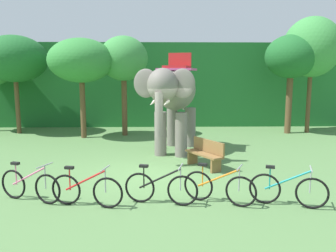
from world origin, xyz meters
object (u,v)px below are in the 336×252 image
(tree_right, at_px, (81,61))
(bike_teal, at_px, (288,190))
(elephant, at_px, (174,95))
(bike_black, at_px, (161,188))
(bike_red, at_px, (86,190))
(tree_center_right, at_px, (14,59))
(bike_orange, at_px, (219,187))
(tree_far_right, at_px, (124,59))
(wooden_bench, at_px, (205,153))
(tree_left, at_px, (312,47))
(bike_pink, at_px, (30,185))
(tree_center_left, at_px, (291,57))

(tree_right, height_order, bike_teal, tree_right)
(elephant, bearing_deg, bike_black, -95.78)
(bike_red, bearing_deg, tree_right, 102.90)
(bike_red, bearing_deg, tree_center_right, 119.33)
(elephant, height_order, bike_orange, elephant)
(bike_black, xyz_separation_m, bike_orange, (1.33, 0.01, 0.00))
(tree_far_right, xyz_separation_m, bike_black, (1.73, -8.96, -3.27))
(elephant, xyz_separation_m, wooden_bench, (0.90, -2.16, -1.72))
(tree_right, distance_m, bike_teal, 11.17)
(tree_left, distance_m, elephant, 8.49)
(bike_black, relative_size, bike_orange, 1.07)
(tree_right, bearing_deg, bike_pink, -86.08)
(bike_pink, bearing_deg, bike_teal, -4.22)
(bike_red, bearing_deg, wooden_bench, 45.52)
(tree_far_right, relative_size, tree_center_left, 0.97)
(tree_center_right, xyz_separation_m, elephant, (7.68, -4.46, -1.49))
(elephant, bearing_deg, tree_right, 142.55)
(elephant, height_order, wooden_bench, elephant)
(tree_far_right, xyz_separation_m, bike_orange, (3.06, -8.96, -3.27))
(bike_black, bearing_deg, tree_right, 113.26)
(bike_black, bearing_deg, bike_teal, -3.73)
(tree_far_right, distance_m, bike_orange, 10.02)
(bike_pink, distance_m, bike_orange, 4.38)
(tree_center_right, xyz_separation_m, bike_red, (5.49, -9.77, -3.31))
(bike_pink, distance_m, bike_teal, 5.90)
(tree_center_left, distance_m, bike_red, 12.93)
(elephant, height_order, bike_pink, elephant)
(bike_teal, height_order, wooden_bench, bike_teal)
(tree_center_right, distance_m, bike_orange, 13.28)
(tree_right, bearing_deg, bike_black, -66.74)
(tree_right, bearing_deg, tree_far_right, 17.68)
(bike_pink, xyz_separation_m, bike_red, (1.38, -0.35, 0.00))
(tree_right, xyz_separation_m, bike_orange, (4.93, -8.36, -3.17))
(tree_center_right, height_order, wooden_bench, tree_center_right)
(tree_center_left, height_order, bike_orange, tree_center_left)
(tree_far_right, distance_m, wooden_bench, 7.42)
(elephant, bearing_deg, tree_center_left, 35.14)
(tree_center_left, bearing_deg, bike_teal, -110.66)
(tree_left, xyz_separation_m, bike_black, (-7.53, -9.55, -3.88))
(bike_pink, distance_m, wooden_bench, 5.27)
(tree_far_right, bearing_deg, wooden_bench, -61.92)
(tree_left, bearing_deg, bike_red, -133.58)
(tree_center_right, xyz_separation_m, bike_teal, (9.99, -9.86, -3.31))
(bike_pink, relative_size, wooden_bench, 1.07)
(tree_center_right, distance_m, tree_left, 14.69)
(elephant, bearing_deg, wooden_bench, -67.42)
(tree_far_right, relative_size, bike_red, 2.84)
(elephant, relative_size, bike_teal, 2.61)
(tree_center_right, xyz_separation_m, tree_center_left, (13.60, -0.29, 0.08))
(wooden_bench, bearing_deg, bike_pink, -147.97)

